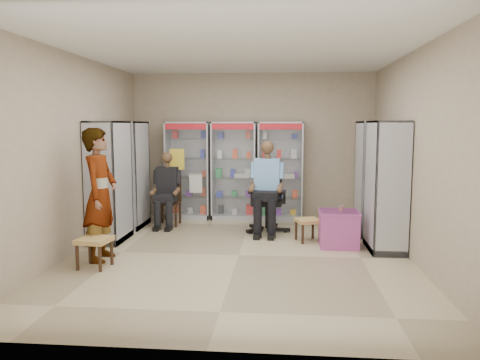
# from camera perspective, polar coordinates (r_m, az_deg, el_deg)

# --- Properties ---
(floor) EXTENTS (6.00, 6.00, 0.00)m
(floor) POSITION_cam_1_polar(r_m,az_deg,el_deg) (7.08, -0.15, -9.14)
(floor) COLOR tan
(floor) RESTS_ON ground
(room_shell) EXTENTS (5.02, 6.02, 3.01)m
(room_shell) POSITION_cam_1_polar(r_m,az_deg,el_deg) (6.81, -0.16, 7.00)
(room_shell) COLOR tan
(room_shell) RESTS_ON ground
(cabinet_back_left) EXTENTS (0.90, 0.50, 2.00)m
(cabinet_back_left) POSITION_cam_1_polar(r_m,az_deg,el_deg) (9.75, -6.31, 1.17)
(cabinet_back_left) COLOR #B3B4BB
(cabinet_back_left) RESTS_ON floor
(cabinet_back_mid) EXTENTS (0.90, 0.50, 2.00)m
(cabinet_back_mid) POSITION_cam_1_polar(r_m,az_deg,el_deg) (9.61, -0.75, 1.13)
(cabinet_back_mid) COLOR #B1B3B9
(cabinet_back_mid) RESTS_ON floor
(cabinet_back_right) EXTENTS (0.90, 0.50, 2.00)m
(cabinet_back_right) POSITION_cam_1_polar(r_m,az_deg,el_deg) (9.56, 4.93, 1.08)
(cabinet_back_right) COLOR #ACAFB3
(cabinet_back_right) RESTS_ON floor
(cabinet_right_far) EXTENTS (0.90, 0.50, 2.00)m
(cabinet_right_far) POSITION_cam_1_polar(r_m,az_deg,el_deg) (8.59, 15.84, 0.21)
(cabinet_right_far) COLOR #B6B7BD
(cabinet_right_far) RESTS_ON floor
(cabinet_right_near) EXTENTS (0.90, 0.50, 2.00)m
(cabinet_right_near) POSITION_cam_1_polar(r_m,az_deg,el_deg) (7.52, 17.39, -0.74)
(cabinet_right_near) COLOR #B5B7BC
(cabinet_right_near) RESTS_ON floor
(cabinet_left_far) EXTENTS (0.90, 0.50, 2.00)m
(cabinet_left_far) POSITION_cam_1_polar(r_m,az_deg,el_deg) (9.09, -13.22, 0.63)
(cabinet_left_far) COLOR #A8ABAF
(cabinet_left_far) RESTS_ON floor
(cabinet_left_near) EXTENTS (0.90, 0.50, 2.00)m
(cabinet_left_near) POSITION_cam_1_polar(r_m,az_deg,el_deg) (8.06, -15.67, -0.20)
(cabinet_left_near) COLOR #BBBDC3
(cabinet_left_near) RESTS_ON floor
(wooden_chair) EXTENTS (0.42, 0.42, 0.94)m
(wooden_chair) POSITION_cam_1_polar(r_m,az_deg,el_deg) (9.17, -8.70, -2.56)
(wooden_chair) COLOR black
(wooden_chair) RESTS_ON floor
(seated_customer) EXTENTS (0.44, 0.60, 1.34)m
(seated_customer) POSITION_cam_1_polar(r_m,az_deg,el_deg) (9.09, -8.80, -1.37)
(seated_customer) COLOR black
(seated_customer) RESTS_ON floor
(office_chair) EXTENTS (0.71, 0.71, 1.22)m
(office_chair) POSITION_cam_1_polar(r_m,az_deg,el_deg) (8.48, 3.35, -2.29)
(office_chair) COLOR black
(office_chair) RESTS_ON floor
(seated_shopkeeper) EXTENTS (0.56, 0.74, 1.55)m
(seated_shopkeeper) POSITION_cam_1_polar(r_m,az_deg,el_deg) (8.40, 3.34, -1.22)
(seated_shopkeeper) COLOR #739EE3
(seated_shopkeeper) RESTS_ON floor
(pink_trunk) EXTENTS (0.60, 0.58, 0.58)m
(pink_trunk) POSITION_cam_1_polar(r_m,az_deg,el_deg) (7.67, 11.94, -5.84)
(pink_trunk) COLOR #B64988
(pink_trunk) RESTS_ON floor
(tea_glass) EXTENTS (0.07, 0.07, 0.10)m
(tea_glass) POSITION_cam_1_polar(r_m,az_deg,el_deg) (7.57, 12.26, -3.40)
(tea_glass) COLOR #591807
(tea_glass) RESTS_ON pink_trunk
(woven_stool_a) EXTENTS (0.48, 0.48, 0.38)m
(woven_stool_a) POSITION_cam_1_polar(r_m,az_deg,el_deg) (7.94, 8.27, -6.06)
(woven_stool_a) COLOR #B2894B
(woven_stool_a) RESTS_ON floor
(woven_stool_b) EXTENTS (0.46, 0.46, 0.41)m
(woven_stool_b) POSITION_cam_1_polar(r_m,az_deg,el_deg) (6.74, -17.29, -8.46)
(woven_stool_b) COLOR olive
(woven_stool_b) RESTS_ON floor
(standing_man) EXTENTS (0.46, 0.69, 1.90)m
(standing_man) POSITION_cam_1_polar(r_m,az_deg,el_deg) (6.96, -16.68, -1.72)
(standing_man) COLOR gray
(standing_man) RESTS_ON floor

